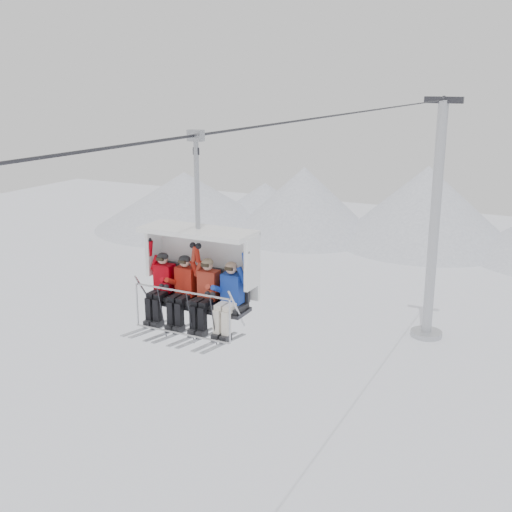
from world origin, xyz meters
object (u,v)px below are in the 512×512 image
at_px(skier_center_left, 183,288).
at_px(skier_center_right, 206,292).
at_px(skier_far_left, 162,285).
at_px(skier_far_right, 230,296).
at_px(lift_tower_right, 433,239).
at_px(chairlift_carrier, 202,264).

relative_size(skier_center_left, skier_center_right, 1.00).
xyz_separation_m(skier_far_left, skier_far_right, (1.62, 0.00, 0.01)).
xyz_separation_m(skier_center_left, skier_far_right, (1.08, 0.00, 0.00)).
bearing_deg(skier_center_left, skier_far_left, -179.84).
bearing_deg(lift_tower_right, skier_far_left, -91.89).
relative_size(chairlift_carrier, skier_far_left, 2.36).
relative_size(lift_tower_right, skier_far_right, 7.99).
relative_size(lift_tower_right, skier_far_left, 7.99).
xyz_separation_m(chairlift_carrier, skier_center_left, (-0.28, -0.30, -0.47)).
height_order(skier_far_left, skier_far_right, skier_far_right).
xyz_separation_m(skier_center_left, skier_center_right, (0.54, 0.00, 0.00)).
height_order(lift_tower_right, skier_far_left, lift_tower_right).
bearing_deg(chairlift_carrier, skier_far_right, -20.66).
bearing_deg(skier_center_right, skier_center_left, 180.00).
relative_size(skier_center_left, skier_far_right, 1.00).
xyz_separation_m(skier_far_left, skier_center_left, (0.54, 0.00, 0.01)).
relative_size(skier_far_left, skier_far_right, 1.00).
distance_m(skier_center_left, skier_far_right, 1.08).
bearing_deg(skier_far_left, skier_center_left, 0.16).
bearing_deg(chairlift_carrier, skier_center_right, -48.97).
distance_m(chairlift_carrier, skier_center_left, 0.62).
bearing_deg(skier_center_right, lift_tower_right, 90.61).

